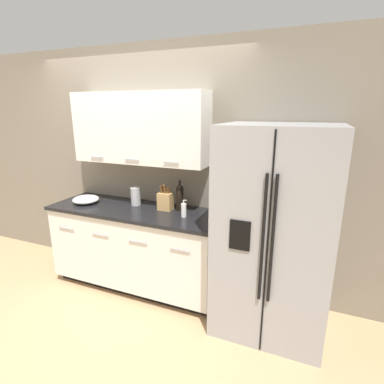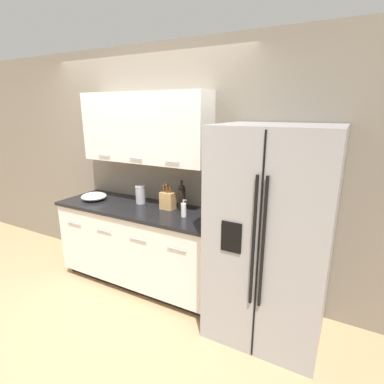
% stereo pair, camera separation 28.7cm
% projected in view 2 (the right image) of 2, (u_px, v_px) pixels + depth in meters
% --- Properties ---
extents(ground_plane, '(14.00, 14.00, 0.00)m').
position_uv_depth(ground_plane, '(82.00, 319.00, 2.86)').
color(ground_plane, tan).
extents(wall_back, '(10.00, 0.39, 2.60)m').
position_uv_depth(wall_back, '(148.00, 158.00, 3.42)').
color(wall_back, gray).
rests_on(wall_back, ground_plane).
extents(counter_unit, '(1.89, 0.64, 0.92)m').
position_uv_depth(counter_unit, '(141.00, 244.00, 3.37)').
color(counter_unit, black).
rests_on(counter_unit, ground_plane).
extents(refrigerator, '(0.94, 0.80, 1.82)m').
position_uv_depth(refrigerator, '(271.00, 235.00, 2.51)').
color(refrigerator, '#9E9EA0').
rests_on(refrigerator, ground_plane).
extents(knife_block, '(0.15, 0.11, 0.28)m').
position_uv_depth(knife_block, '(168.00, 200.00, 3.14)').
color(knife_block, tan).
rests_on(knife_block, counter_unit).
extents(wine_bottle, '(0.08, 0.08, 0.32)m').
position_uv_depth(wine_bottle, '(182.00, 197.00, 3.10)').
color(wine_bottle, black).
rests_on(wine_bottle, counter_unit).
extents(soap_dispenser, '(0.06, 0.05, 0.18)m').
position_uv_depth(soap_dispenser, '(184.00, 210.00, 2.92)').
color(soap_dispenser, white).
rests_on(soap_dispenser, counter_unit).
extents(steel_canister, '(0.11, 0.11, 0.21)m').
position_uv_depth(steel_canister, '(140.00, 195.00, 3.33)').
color(steel_canister, '#B7B7BA').
rests_on(steel_canister, counter_unit).
extents(mixing_bowl, '(0.29, 0.29, 0.08)m').
position_uv_depth(mixing_bowl, '(94.00, 196.00, 3.48)').
color(mixing_bowl, white).
rests_on(mixing_bowl, counter_unit).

